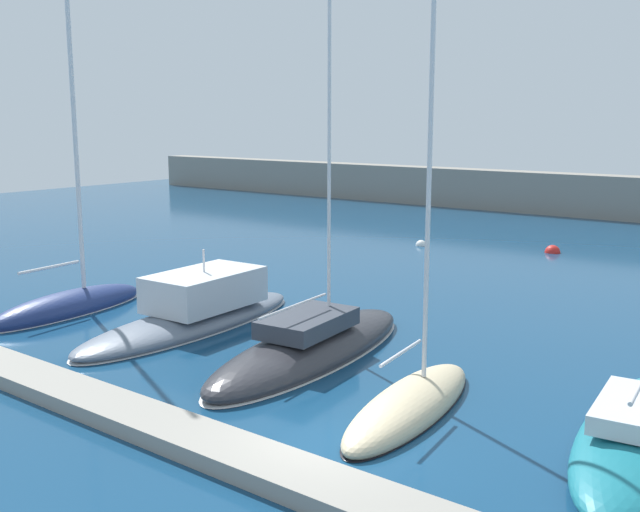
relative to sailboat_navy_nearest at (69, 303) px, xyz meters
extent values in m
plane|color=navy|center=(15.09, -3.59, -0.37)|extent=(120.00, 120.00, 0.00)
cube|color=gray|center=(15.09, -5.31, -0.17)|extent=(34.95, 1.46, 0.40)
ellipsoid|color=navy|center=(0.00, -0.02, -0.16)|extent=(2.50, 7.02, 1.23)
ellipsoid|color=silver|center=(0.00, -0.02, -0.35)|extent=(2.53, 7.10, 0.12)
cylinder|color=silver|center=(-0.07, 0.74, 7.57)|extent=(0.17, 0.17, 14.24)
cylinder|color=silver|center=(0.08, -0.79, 1.52)|extent=(0.38, 2.66, 0.12)
ellipsoid|color=slate|center=(5.21, 1.42, -0.20)|extent=(3.33, 10.30, 0.88)
ellipsoid|color=silver|center=(5.21, 1.42, -0.35)|extent=(3.36, 10.41, 0.12)
cube|color=silver|center=(5.18, 2.15, 0.88)|extent=(2.65, 4.33, 1.27)
cube|color=black|center=(5.14, 2.95, 1.07)|extent=(2.25, 1.16, 0.71)
cylinder|color=silver|center=(5.18, 2.15, 1.92)|extent=(0.08, 0.08, 0.82)
ellipsoid|color=#2D2D33|center=(10.66, 1.43, -0.15)|extent=(3.73, 10.21, 1.30)
ellipsoid|color=silver|center=(10.66, 1.43, -0.35)|extent=(3.76, 10.31, 0.12)
cylinder|color=silver|center=(10.56, 2.46, 8.10)|extent=(0.11, 0.11, 15.19)
cylinder|color=silver|center=(10.75, 0.48, 1.47)|extent=(0.41, 3.51, 0.08)
cube|color=#333842|center=(10.68, 1.22, 0.77)|extent=(2.15, 3.44, 0.53)
ellipsoid|color=beige|center=(15.37, -0.51, -0.23)|extent=(2.54, 6.76, 1.05)
ellipsoid|color=black|center=(15.37, -0.51, -0.35)|extent=(2.56, 6.83, 0.12)
cylinder|color=silver|center=(15.26, 0.34, 6.16)|extent=(0.12, 0.12, 11.72)
cylinder|color=silver|center=(15.45, -1.12, 1.35)|extent=(0.37, 2.29, 0.09)
sphere|color=white|center=(3.09, 21.37, -0.37)|extent=(0.64, 0.64, 0.64)
sphere|color=red|center=(10.00, 23.76, -0.37)|extent=(0.84, 0.84, 0.84)
camera|label=1|loc=(24.43, -16.04, 6.98)|focal=41.80mm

